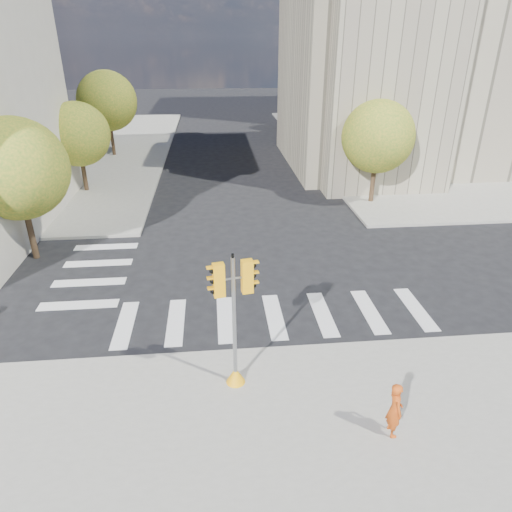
{
  "coord_description": "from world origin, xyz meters",
  "views": [
    {
      "loc": [
        -2.14,
        -16.03,
        9.32
      ],
      "look_at": [
        -0.7,
        -1.15,
        2.1
      ],
      "focal_mm": 32.0,
      "sensor_mm": 36.0,
      "label": 1
    }
  ],
  "objects_px": {
    "lamp_far": "(319,93)",
    "lamp_near": "(366,116)",
    "photographer": "(395,409)",
    "traffic_signal": "(235,332)"
  },
  "relations": [
    {
      "from": "lamp_near",
      "to": "photographer",
      "type": "xyz_separation_m",
      "value": [
        -5.87,
        -21.84,
        -3.65
      ]
    },
    {
      "from": "lamp_near",
      "to": "photographer",
      "type": "relative_size",
      "value": 5.18
    },
    {
      "from": "lamp_near",
      "to": "photographer",
      "type": "height_order",
      "value": "lamp_near"
    },
    {
      "from": "traffic_signal",
      "to": "photographer",
      "type": "xyz_separation_m",
      "value": [
        3.86,
        -2.29,
        -0.97
      ]
    },
    {
      "from": "lamp_far",
      "to": "traffic_signal",
      "type": "xyz_separation_m",
      "value": [
        -9.73,
        -33.55,
        -2.68
      ]
    },
    {
      "from": "lamp_near",
      "to": "lamp_far",
      "type": "xyz_separation_m",
      "value": [
        0.0,
        14.0,
        0.0
      ]
    },
    {
      "from": "lamp_far",
      "to": "lamp_near",
      "type": "bearing_deg",
      "value": -90.0
    },
    {
      "from": "lamp_near",
      "to": "lamp_far",
      "type": "height_order",
      "value": "same"
    },
    {
      "from": "traffic_signal",
      "to": "photographer",
      "type": "bearing_deg",
      "value": -40.64
    },
    {
      "from": "lamp_far",
      "to": "traffic_signal",
      "type": "height_order",
      "value": "lamp_far"
    }
  ]
}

